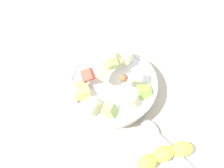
# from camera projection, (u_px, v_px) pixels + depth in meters

# --- Properties ---
(ground_plane) EXTENTS (2.40, 2.40, 0.00)m
(ground_plane) POSITION_uv_depth(u_px,v_px,m) (114.00, 86.00, 0.66)
(ground_plane) COLOR silver
(placemat) EXTENTS (0.41, 0.35, 0.01)m
(placemat) POSITION_uv_depth(u_px,v_px,m) (114.00, 85.00, 0.66)
(placemat) COLOR #BCB299
(placemat) RESTS_ON ground_plane
(salad_bowl) EXTENTS (0.24, 0.24, 0.11)m
(salad_bowl) POSITION_uv_depth(u_px,v_px,m) (112.00, 85.00, 0.62)
(salad_bowl) COLOR white
(salad_bowl) RESTS_ON placemat
(serving_spoon) EXTENTS (0.19, 0.11, 0.01)m
(serving_spoon) POSITION_uv_depth(u_px,v_px,m) (161.00, 140.00, 0.57)
(serving_spoon) COLOR #B7B7BC
(serving_spoon) RESTS_ON placemat
(banana_whole) EXTENTS (0.06, 0.15, 0.04)m
(banana_whole) POSITION_uv_depth(u_px,v_px,m) (164.00, 155.00, 0.55)
(banana_whole) COLOR yellow
(banana_whole) RESTS_ON ground_plane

